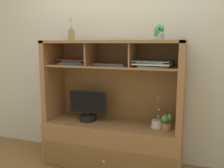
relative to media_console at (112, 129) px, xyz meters
name	(u,v)px	position (x,y,z in m)	size (l,w,h in m)	color
floor_plane	(112,165)	(0.00, -0.01, -0.45)	(6.00, 6.00, 0.02)	brown
back_wall	(120,44)	(0.00, 0.28, 0.96)	(6.00, 0.02, 2.80)	beige
media_console	(112,129)	(0.00, 0.00, 0.00)	(1.57, 0.55, 1.45)	olive
tv_monitor	(88,108)	(-0.30, -0.02, 0.22)	(0.45, 0.20, 0.35)	black
potted_orchid	(157,123)	(0.51, 0.00, 0.12)	(0.13, 0.13, 0.34)	beige
potted_fern	(166,122)	(0.62, -0.02, 0.15)	(0.12, 0.12, 0.17)	#A86C4C
magazine_stack_left	(153,64)	(0.46, -0.05, 0.77)	(0.39, 0.33, 0.07)	slate
magazine_stack_centre	(75,62)	(-0.49, 0.06, 0.76)	(0.40, 0.30, 0.05)	#406962
magazine_stack_right	(111,64)	(-0.01, 0.00, 0.75)	(0.40, 0.28, 0.02)	#506F5E
diffuser_bottle	(71,35)	(-0.51, 0.02, 1.08)	(0.07, 0.07, 0.26)	olive
potted_succulent	(159,33)	(0.51, -0.03, 1.08)	(0.13, 0.13, 0.16)	gray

